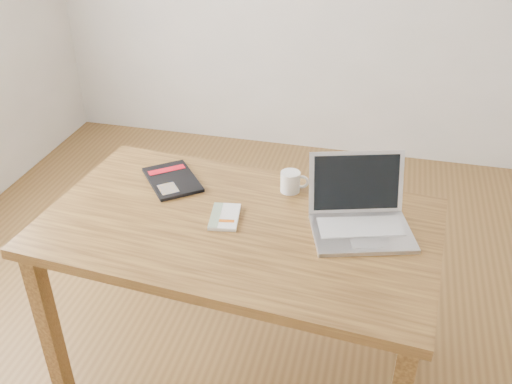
% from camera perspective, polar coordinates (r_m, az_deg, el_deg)
% --- Properties ---
extents(room, '(4.04, 4.04, 2.70)m').
position_cam_1_polar(room, '(1.85, 1.23, 14.06)').
color(room, brown).
rests_on(room, ground).
extents(desk, '(1.47, 0.92, 0.75)m').
position_cam_1_polar(desk, '(2.10, -1.72, -5.07)').
color(desk, brown).
rests_on(desk, ground).
extents(white_guidebook, '(0.13, 0.18, 0.01)m').
position_cam_1_polar(white_guidebook, '(2.07, -3.16, -2.50)').
color(white_guidebook, silver).
rests_on(white_guidebook, desk).
extents(black_guidebook, '(0.31, 0.32, 0.01)m').
position_cam_1_polar(black_guidebook, '(2.31, -8.37, 1.23)').
color(black_guidebook, black).
rests_on(black_guidebook, desk).
extents(laptop, '(0.41, 0.39, 0.23)m').
position_cam_1_polar(laptop, '(2.03, 10.35, -2.21)').
color(laptop, silver).
rests_on(laptop, desk).
extents(coffee_mug, '(0.11, 0.08, 0.08)m').
position_cam_1_polar(coffee_mug, '(2.21, 3.52, 1.07)').
color(coffee_mug, white).
rests_on(coffee_mug, desk).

